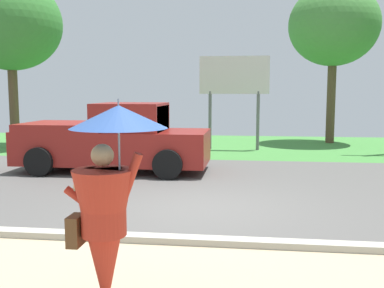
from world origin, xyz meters
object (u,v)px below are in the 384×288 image
pickup_truck (115,140)px  roadside_billboard (234,82)px  tree_center_back (334,26)px  monk_pedestrian (107,208)px  tree_left_far (10,24)px

pickup_truck → roadside_billboard: 6.11m
tree_center_back → roadside_billboard: bearing=-145.2°
monk_pedestrian → pickup_truck: 8.14m
pickup_truck → tree_left_far: tree_left_far is taller
monk_pedestrian → tree_left_far: tree_left_far is taller
pickup_truck → tree_center_back: bearing=41.9°
roadside_billboard → tree_left_far: 8.94m
roadside_billboard → tree_center_back: (4.02, 2.80, 2.37)m
pickup_truck → tree_center_back: size_ratio=0.78×
roadside_billboard → monk_pedestrian: bearing=-93.5°
roadside_billboard → tree_left_far: bearing=-178.4°
roadside_billboard → pickup_truck: bearing=-121.9°
monk_pedestrian → roadside_billboard: (0.78, 12.79, 1.48)m
monk_pedestrian → tree_center_back: (4.80, 15.58, 3.84)m
monk_pedestrian → roadside_billboard: roadside_billboard is taller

